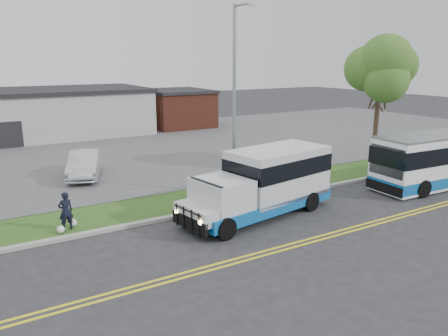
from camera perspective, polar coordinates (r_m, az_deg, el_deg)
ground at (r=19.66m, az=-1.84°, el=-6.87°), size 140.00×140.00×0.00m
lane_line_north at (r=16.66m, az=4.73°, el=-10.91°), size 70.00×0.12×0.01m
lane_line_south at (r=16.44m, az=5.35°, el=-11.28°), size 70.00×0.12×0.01m
curb at (r=20.54m, az=-3.33°, el=-5.72°), size 80.00×0.30×0.15m
verge at (r=22.08m, az=-5.50°, el=-4.40°), size 80.00×3.30×0.10m
parking_lot at (r=34.95m, az=-15.51°, el=2.06°), size 80.00×25.00×0.10m
commercial_building at (r=43.44m, az=-27.01°, el=6.17°), size 25.40×10.40×4.35m
brick_wing at (r=46.59m, az=-6.14°, el=7.79°), size 6.30×7.30×3.90m
tree_east at (r=29.79m, az=19.75°, el=11.71°), size 5.20×5.20×8.33m
streetlight_near at (r=22.31m, az=1.44°, el=9.47°), size 0.35×1.53×9.50m
shuttle_bus at (r=20.21m, az=5.55°, el=-1.58°), size 8.05×3.71×2.98m
pedestrian at (r=19.24m, az=-19.98°, el=-5.31°), size 0.64×0.46×1.64m
parked_car_a at (r=27.47m, az=-17.77°, el=0.51°), size 3.15×5.10×1.59m
grocery_bag_left at (r=19.18m, az=-20.55°, el=-7.52°), size 0.32×0.32×0.32m
grocery_bag_right at (r=19.74m, az=-19.11°, el=-6.78°), size 0.32×0.32×0.32m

